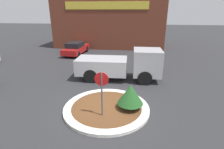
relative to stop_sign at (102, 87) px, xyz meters
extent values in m
plane|color=#2D2D30|center=(0.07, 0.79, -1.58)|extent=(120.00, 120.00, 0.00)
cylinder|color=silver|center=(0.07, 0.79, -1.51)|extent=(4.39, 4.39, 0.14)
cylinder|color=brown|center=(0.07, 0.79, -1.50)|extent=(3.60, 3.60, 0.14)
cylinder|color=#4C4C51|center=(0.00, 0.00, -0.42)|extent=(0.07, 0.07, 2.31)
cylinder|color=#B71414|center=(0.00, 0.00, 0.40)|extent=(0.63, 0.03, 0.63)
cylinder|color=brown|center=(1.27, 0.85, -1.29)|extent=(0.08, 0.08, 0.27)
cone|color=#235623|center=(1.27, 0.85, -0.67)|extent=(1.29, 1.29, 0.98)
cube|color=#B2B2B7|center=(2.29, 5.18, -0.23)|extent=(1.99, 1.98, 1.82)
cube|color=#B2B2B7|center=(-0.97, 5.09, -0.58)|extent=(3.68, 2.13, 1.11)
cube|color=black|center=(2.97, 5.20, 0.09)|extent=(0.09, 1.73, 0.64)
cylinder|color=black|center=(2.08, 6.11, -1.09)|extent=(0.98, 0.25, 0.98)
cylinder|color=black|center=(2.14, 4.24, -1.09)|extent=(0.98, 0.25, 0.98)
cylinder|color=black|center=(-1.66, 6.00, -1.09)|extent=(0.98, 0.25, 0.98)
cylinder|color=black|center=(-1.61, 4.14, -1.09)|extent=(0.98, 0.25, 0.98)
cube|color=brown|center=(-2.28, 18.14, 1.52)|extent=(14.47, 6.00, 6.20)
cube|color=gold|center=(-2.28, 15.11, 3.81)|extent=(10.13, 0.08, 0.90)
cube|color=#B21919|center=(-5.41, 12.38, -1.00)|extent=(1.99, 4.69, 0.60)
cube|color=black|center=(-5.42, 12.15, -0.43)|extent=(1.66, 2.29, 0.54)
cylinder|color=black|center=(-6.15, 13.84, -1.25)|extent=(0.23, 0.66, 0.65)
cylinder|color=black|center=(-4.53, 13.76, -1.25)|extent=(0.23, 0.66, 0.65)
cylinder|color=black|center=(-6.30, 10.99, -1.25)|extent=(0.23, 0.66, 0.65)
cylinder|color=black|center=(-4.68, 10.91, -1.25)|extent=(0.23, 0.66, 0.65)
camera|label=1|loc=(1.40, -6.98, 3.22)|focal=28.00mm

